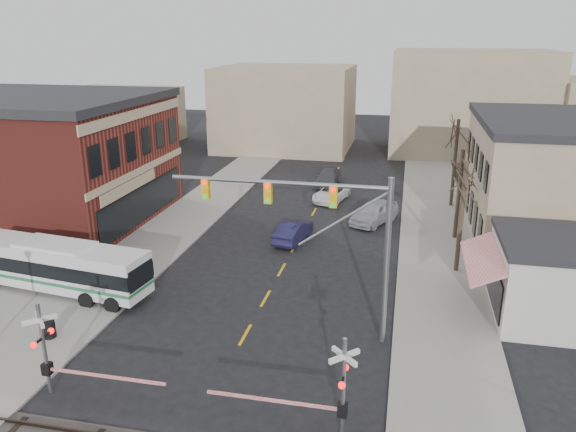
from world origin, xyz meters
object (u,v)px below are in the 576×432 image
object	(u,v)px
traffic_signal_mast	(326,223)
trash_bin	(49,329)
pedestrian_near	(90,282)
pedestrian_far	(86,259)
car_b	(293,231)
car_d	(328,178)
rr_crossing_west	(54,351)
rr_crossing_east	(331,388)
transit_bus	(58,266)
car_a	(374,212)
car_c	(331,193)

from	to	relation	value
traffic_signal_mast	trash_bin	size ratio (longest dim) A/B	12.31
pedestrian_near	pedestrian_far	world-z (taller)	pedestrian_near
car_b	car_d	size ratio (longest dim) A/B	0.88
trash_bin	car_d	size ratio (longest dim) A/B	0.17
rr_crossing_west	car_b	xyz separation A→B (m)	(5.75, 19.13, -1.25)
rr_crossing_east	car_b	size ratio (longest dim) A/B	1.28
car_d	trash_bin	bearing A→B (deg)	-103.48
rr_crossing_west	pedestrian_far	xyz separation A→B (m)	(-5.43, 11.13, -1.07)
transit_bus	rr_crossing_west	xyz separation A→B (m)	(5.46, -8.44, 0.37)
pedestrian_far	rr_crossing_west	bearing A→B (deg)	-94.34
transit_bus	traffic_signal_mast	bearing A→B (deg)	-5.91
pedestrian_near	rr_crossing_east	bearing A→B (deg)	-141.75
traffic_signal_mast	car_d	xyz separation A→B (m)	(-3.85, 27.87, -5.03)
traffic_signal_mast	rr_crossing_east	world-z (taller)	traffic_signal_mast
transit_bus	rr_crossing_west	distance (m)	10.05
pedestrian_far	traffic_signal_mast	bearing A→B (deg)	-46.04
car_a	pedestrian_near	size ratio (longest dim) A/B	3.03
pedestrian_near	trash_bin	bearing A→B (deg)	163.14
rr_crossing_west	car_d	distance (m)	35.25
car_d	pedestrian_far	size ratio (longest dim) A/B	3.20
rr_crossing_west	rr_crossing_east	size ratio (longest dim) A/B	1.00
trash_bin	pedestrian_far	world-z (taller)	pedestrian_far
traffic_signal_mast	trash_bin	world-z (taller)	traffic_signal_mast
trash_bin	car_c	size ratio (longest dim) A/B	0.18
pedestrian_far	car_b	bearing A→B (deg)	5.23
car_b	rr_crossing_east	bearing A→B (deg)	114.84
rr_crossing_east	car_a	world-z (taller)	rr_crossing_east
trash_bin	car_c	distance (m)	27.68
trash_bin	pedestrian_near	xyz separation A→B (m)	(-0.41, 4.39, 0.42)
rr_crossing_west	pedestrian_near	xyz separation A→B (m)	(-3.35, 8.07, -1.02)
transit_bus	rr_crossing_east	world-z (taller)	rr_crossing_east
transit_bus	pedestrian_far	distance (m)	2.78
rr_crossing_west	car_d	size ratio (longest dim) A/B	1.13
transit_bus	car_a	size ratio (longest dim) A/B	2.19
car_a	car_d	xyz separation A→B (m)	(-5.09, 10.40, -0.14)
rr_crossing_east	pedestrian_near	bearing A→B (deg)	150.50
rr_crossing_east	pedestrian_far	size ratio (longest dim) A/B	3.62
pedestrian_near	pedestrian_far	size ratio (longest dim) A/B	1.08
transit_bus	rr_crossing_east	bearing A→B (deg)	-27.28
traffic_signal_mast	rr_crossing_east	size ratio (longest dim) A/B	1.83
transit_bus	car_d	xyz separation A→B (m)	(11.39, 26.29, -0.88)
transit_bus	car_c	distance (m)	24.50
rr_crossing_east	car_b	bearing A→B (deg)	105.49
rr_crossing_east	car_d	bearing A→B (deg)	98.40
rr_crossing_west	car_c	size ratio (longest dim) A/B	1.18
car_c	pedestrian_far	bearing A→B (deg)	-111.40
pedestrian_far	rr_crossing_east	bearing A→B (deg)	-64.56
car_d	pedestrian_near	size ratio (longest dim) A/B	2.98
rr_crossing_east	car_a	size ratio (longest dim) A/B	1.11
trash_bin	car_b	world-z (taller)	car_b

